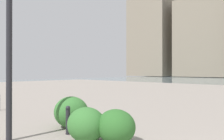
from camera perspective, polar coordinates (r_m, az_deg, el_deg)
name	(u,v)px	position (r m, az deg, el deg)	size (l,w,h in m)	color
building_annex	(205,37)	(74.43, 22.45, 7.65)	(16.60, 10.20, 25.90)	gray
building_highrise	(153,37)	(83.08, 10.41, 8.11)	(14.70, 12.75, 29.63)	gray
lamppost	(9,21)	(6.19, -24.49, 11.19)	(0.98, 0.28, 4.46)	#232328
bollard_near	(68,119)	(6.33, -11.05, -12.12)	(0.13, 0.13, 0.77)	#232328
shrub_low	(116,127)	(5.43, 1.02, -14.08)	(0.95, 0.86, 0.81)	#2D6628
shrub_round	(71,112)	(7.04, -10.26, -10.36)	(1.10, 0.99, 0.93)	#387533
shrub_wide	(86,125)	(5.62, -6.50, -13.50)	(0.98, 0.88, 0.83)	#387533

